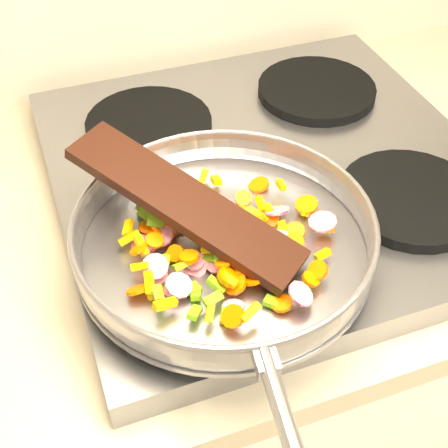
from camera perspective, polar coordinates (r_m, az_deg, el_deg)
name	(u,v)px	position (r m, az deg, el deg)	size (l,w,h in m)	color
cooktop	(270,174)	(0.90, 4.22, 4.57)	(0.60, 0.60, 0.04)	#939399
grate_fl	(210,251)	(0.75, -1.32, -2.51)	(0.19, 0.19, 0.02)	black
grate_fr	(411,198)	(0.86, 16.72, 2.28)	(0.19, 0.19, 0.02)	black
grate_bl	(149,124)	(0.96, -6.88, 9.04)	(0.19, 0.19, 0.02)	black
grate_br	(317,90)	(1.04, 8.46, 12.04)	(0.19, 0.19, 0.02)	black
saute_pan	(224,235)	(0.72, 0.04, -1.04)	(0.38, 0.55, 0.05)	#9E9EA5
vegetable_heap	(220,242)	(0.72, -0.35, -1.63)	(0.27, 0.26, 0.04)	#FF5C00
wooden_spatula	(185,203)	(0.71, -3.56, 1.89)	(0.30, 0.07, 0.01)	black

